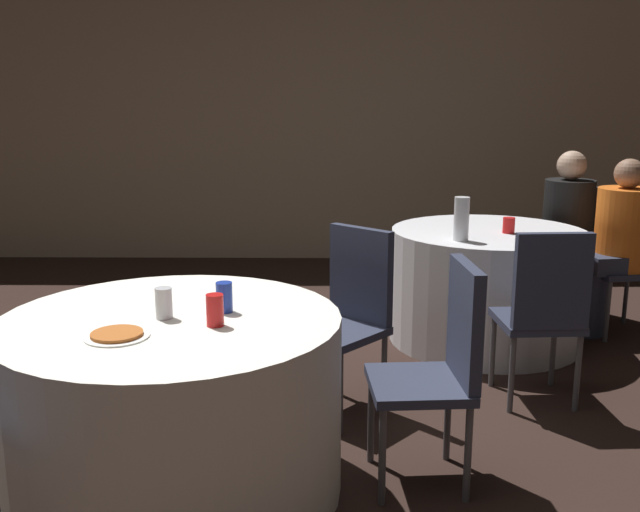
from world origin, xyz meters
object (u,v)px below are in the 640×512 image
Objects in this scene: chair_near_northeast at (350,304)px; person_orange_shirt at (614,245)px; chair_near_east at (443,356)px; soda_can_silver at (164,303)px; chair_far_south at (544,304)px; soda_can_red at (215,310)px; chair_far_northeast at (573,238)px; table_far at (486,286)px; person_black_shirt at (562,232)px; table_near at (174,405)px; chair_far_east at (635,253)px; pizza_plate_near at (117,335)px; soda_can_blue at (224,297)px; bottle_far at (461,219)px.

person_orange_shirt reaches higher than chair_near_northeast.
soda_can_silver is (-1.10, -0.09, 0.25)m from chair_near_east.
soda_can_red is at bearing -152.06° from chair_far_south.
person_orange_shirt is (0.09, -0.54, 0.06)m from chair_far_northeast.
person_orange_shirt reaches higher than soda_can_silver.
chair_near_east is 1.14m from soda_can_silver.
soda_can_red is (-2.24, -2.65, 0.25)m from chair_far_northeast.
chair_far_northeast reaches higher than soda_can_red.
chair_near_east reaches higher than table_far.
chair_near_northeast is at bearing 94.54° from person_black_shirt.
chair_far_northeast is (2.44, 2.55, 0.18)m from table_near.
table_far is at bearing 90.00° from person_orange_shirt.
soda_can_silver is (-1.73, -0.83, 0.25)m from chair_far_south.
chair_near_northeast is (-0.93, -1.05, 0.18)m from table_far.
person_orange_shirt is at bearing -104.29° from chair_near_northeast.
table_far is 1.88m from chair_near_east.
chair_far_east is at bearing -179.59° from person_black_shirt.
person_orange_shirt is 3.49m from pizza_plate_near.
chair_near_northeast is 2.44m from chair_far_northeast.
chair_far_south is 1.70m from soda_can_blue.
chair_near_northeast is at bearing 54.51° from soda_can_blue.
person_black_shirt is at bearing 47.45° from pizza_plate_near.
soda_can_red is (-2.12, -2.55, 0.18)m from person_black_shirt.
chair_far_east is 7.67× the size of soda_can_red.
chair_far_south is 4.00× the size of pizza_plate_near.
soda_can_silver is at bearing 61.52° from pizza_plate_near.
person_orange_shirt is 9.71× the size of soda_can_silver.
soda_can_blue is at bearing 41.94° from pizza_plate_near.
pizza_plate_near is at bearing -130.56° from table_far.
chair_far_east is 3.40m from soda_can_silver.
soda_can_blue is 1.89m from bottle_far.
chair_far_east is (1.95, 1.22, 0.00)m from chair_near_northeast.
bottle_far reaches higher than soda_can_blue.
person_orange_shirt is 5.07× the size of pizza_plate_near.
person_black_shirt reaches higher than pizza_plate_near.
soda_can_blue reaches higher than table_far.
table_far is at bearing 53.37° from soda_can_red.
chair_far_northeast reaches higher than soda_can_silver.
table_near is 1.44× the size of chair_far_south.
table_far is 10.24× the size of soda_can_blue.
chair_far_northeast is 3.34m from soda_can_blue.
bottle_far is at bearing 103.86° from person_orange_shirt.
chair_far_east is (1.60, 1.96, 0.00)m from chair_near_east.
soda_can_silver is (-2.70, -2.05, 0.25)m from chair_far_east.
table_far is at bearing 50.94° from soda_can_blue.
soda_can_blue is (-1.45, -1.79, 0.43)m from table_far.
table_far is at bearing 90.00° from chair_far_east.
soda_can_red is (-0.89, -0.18, 0.25)m from chair_near_east.
pizza_plate_near is (-1.86, -1.06, 0.19)m from chair_far_south.
table_near is at bearing 95.26° from person_black_shirt.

